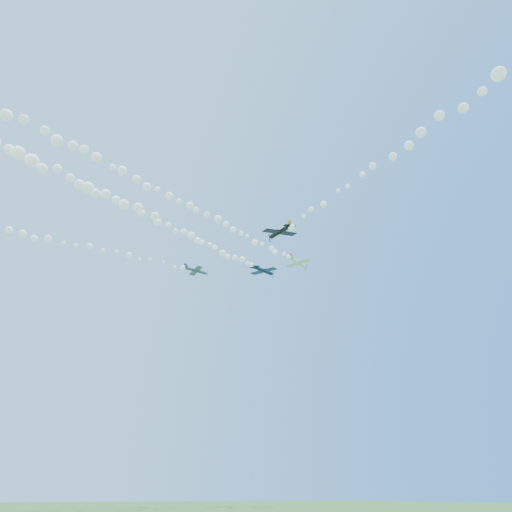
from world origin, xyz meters
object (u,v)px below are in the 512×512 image
plane_black (280,232)px  plane_navy (263,271)px  plane_grey (196,270)px  plane_white (298,263)px

plane_black → plane_navy: bearing=-31.1°
plane_navy → plane_grey: plane_navy is taller
plane_white → plane_grey: bearing=136.3°
plane_white → plane_black: size_ratio=1.03×
plane_white → plane_black: bearing=-147.2°
plane_grey → plane_black: (2.86, -32.47, -6.80)m
plane_grey → plane_black: plane_grey is taller
plane_white → plane_navy: bearing=117.0°
plane_white → plane_navy: size_ratio=0.87×
plane_navy → plane_grey: bearing=145.5°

